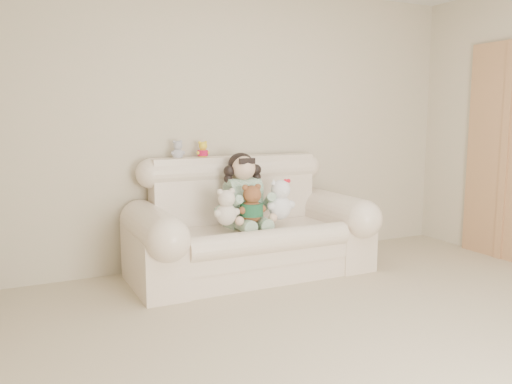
# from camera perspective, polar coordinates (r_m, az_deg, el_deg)

# --- Properties ---
(floor) EXTENTS (5.00, 5.00, 0.00)m
(floor) POSITION_cam_1_polar(r_m,az_deg,el_deg) (3.31, 19.01, -17.10)
(floor) COLOR tan
(floor) RESTS_ON ground
(wall_back) EXTENTS (4.50, 0.00, 4.50)m
(wall_back) POSITION_cam_1_polar(r_m,az_deg,el_deg) (5.07, -0.73, 7.22)
(wall_back) COLOR beige
(wall_back) RESTS_ON ground
(sofa) EXTENTS (2.10, 0.95, 1.03)m
(sofa) POSITION_cam_1_polar(r_m,az_deg,el_deg) (4.60, -0.55, -2.74)
(sofa) COLOR #FFEBCD
(sofa) RESTS_ON floor
(door_panel) EXTENTS (0.06, 0.90, 2.10)m
(door_panel) POSITION_cam_1_polar(r_m,az_deg,el_deg) (5.61, 25.59, 3.95)
(door_panel) COLOR #A77247
(door_panel) RESTS_ON floor
(seated_child) EXTENTS (0.45, 0.53, 0.67)m
(seated_child) POSITION_cam_1_polar(r_m,az_deg,el_deg) (4.62, -1.40, 0.30)
(seated_child) COLOR #387B47
(seated_child) RESTS_ON sofa
(brown_teddy) EXTENTS (0.28, 0.23, 0.39)m
(brown_teddy) POSITION_cam_1_polar(r_m,az_deg,el_deg) (4.42, -0.49, -0.86)
(brown_teddy) COLOR brown
(brown_teddy) RESTS_ON sofa
(white_cat) EXTENTS (0.30, 0.25, 0.42)m
(white_cat) POSITION_cam_1_polar(r_m,az_deg,el_deg) (4.56, 2.62, -0.35)
(white_cat) COLOR white
(white_cat) RESTS_ON sofa
(cream_teddy) EXTENTS (0.25, 0.20, 0.36)m
(cream_teddy) POSITION_cam_1_polar(r_m,az_deg,el_deg) (4.32, -3.27, -1.26)
(cream_teddy) COLOR beige
(cream_teddy) RESTS_ON sofa
(yellow_mini_bear) EXTENTS (0.14, 0.12, 0.19)m
(yellow_mini_bear) POSITION_cam_1_polar(r_m,az_deg,el_deg) (4.75, -5.81, 4.73)
(yellow_mini_bear) COLOR yellow
(yellow_mini_bear) RESTS_ON sofa
(grey_mini_plush) EXTENTS (0.14, 0.12, 0.20)m
(grey_mini_plush) POSITION_cam_1_polar(r_m,az_deg,el_deg) (4.68, -8.51, 4.73)
(grey_mini_plush) COLOR #BABBC2
(grey_mini_plush) RESTS_ON sofa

